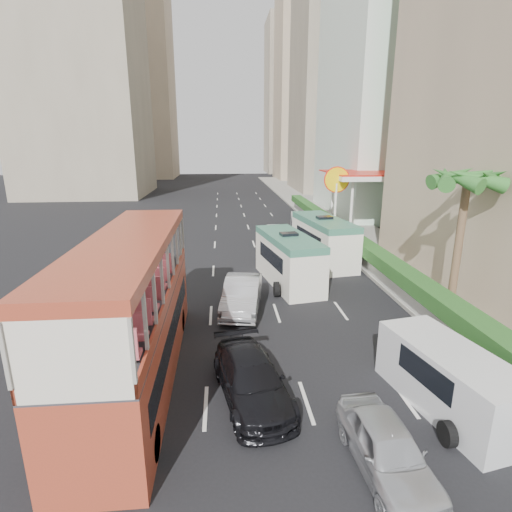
{
  "coord_description": "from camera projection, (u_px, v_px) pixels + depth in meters",
  "views": [
    {
      "loc": [
        -2.94,
        -12.82,
        7.95
      ],
      "look_at": [
        -1.5,
        4.0,
        3.2
      ],
      "focal_mm": 28.0,
      "sensor_mm": 36.0,
      "label": 1
    }
  ],
  "objects": [
    {
      "name": "panel_van_far",
      "position": [
        304.0,
        228.0,
        33.88
      ],
      "size": [
        2.82,
        5.43,
        2.07
      ],
      "primitive_type": "cube",
      "rotation": [
        0.0,
        0.0,
        -0.15
      ],
      "color": "silver",
      "rests_on": "ground"
    },
    {
      "name": "minibus_far",
      "position": [
        323.0,
        240.0,
        27.57
      ],
      "size": [
        3.28,
        7.13,
        3.04
      ],
      "primitive_type": "cube",
      "rotation": [
        0.0,
        0.0,
        0.15
      ],
      "color": "silver",
      "rests_on": "ground"
    },
    {
      "name": "car_silver_lane_b",
      "position": [
        384.0,
        470.0,
        10.1
      ],
      "size": [
        1.78,
        3.97,
        1.32
      ],
      "primitive_type": "imported",
      "rotation": [
        0.0,
        0.0,
        0.06
      ],
      "color": "silver",
      "rests_on": "ground"
    },
    {
      "name": "van_asset",
      "position": [
        276.0,
        242.0,
        33.49
      ],
      "size": [
        2.32,
        5.0,
        1.39
      ],
      "primitive_type": "imported",
      "rotation": [
        0.0,
        0.0,
        -0.01
      ],
      "color": "silver",
      "rests_on": "ground"
    },
    {
      "name": "tower_far_b",
      "position": [
        292.0,
        99.0,
        110.42
      ],
      "size": [
        14.0,
        14.0,
        40.0
      ],
      "primitive_type": "cube",
      "color": "gray",
      "rests_on": "ground"
    },
    {
      "name": "car_black",
      "position": [
        252.0,
        398.0,
        12.95
      ],
      "size": [
        2.76,
        5.01,
        1.37
      ],
      "primitive_type": "imported",
      "rotation": [
        0.0,
        0.0,
        0.19
      ],
      "color": "black",
      "rests_on": "ground"
    },
    {
      "name": "panel_van_near",
      "position": [
        450.0,
        379.0,
        12.25
      ],
      "size": [
        2.87,
        5.18,
        1.96
      ],
      "primitive_type": "cube",
      "rotation": [
        0.0,
        0.0,
        0.2
      ],
      "color": "silver",
      "rests_on": "ground"
    },
    {
      "name": "sidewalk",
      "position": [
        344.0,
        227.0,
        39.39
      ],
      "size": [
        6.0,
        120.0,
        0.18
      ],
      "primitive_type": "cube",
      "color": "#99968C",
      "rests_on": "ground"
    },
    {
      "name": "kerb_wall",
      "position": [
        351.0,
        250.0,
        28.45
      ],
      "size": [
        0.3,
        44.0,
        1.0
      ],
      "primitive_type": "cube",
      "color": "silver",
      "rests_on": "sidewalk"
    },
    {
      "name": "tower_left_b",
      "position": [
        137.0,
        77.0,
        92.97
      ],
      "size": [
        16.0,
        16.0,
        46.0
      ],
      "primitive_type": "cube",
      "color": "tan",
      "rests_on": "ground"
    },
    {
      "name": "hedge",
      "position": [
        352.0,
        238.0,
        28.22
      ],
      "size": [
        1.1,
        44.0,
        0.7
      ],
      "primitive_type": "cube",
      "color": "#2D6626",
      "rests_on": "kerb_wall"
    },
    {
      "name": "car_silver_lane_a",
      "position": [
        242.0,
        309.0,
        19.9
      ],
      "size": [
        2.42,
        5.06,
        1.6
      ],
      "primitive_type": "imported",
      "rotation": [
        0.0,
        0.0,
        -0.15
      ],
      "color": "silver",
      "rests_on": "ground"
    },
    {
      "name": "minibus_near",
      "position": [
        288.0,
        259.0,
        23.35
      ],
      "size": [
        3.3,
        6.77,
        2.88
      ],
      "primitive_type": "cube",
      "rotation": [
        0.0,
        0.0,
        0.18
      ],
      "color": "silver",
      "rests_on": "ground"
    },
    {
      "name": "tower_mid",
      "position": [
        347.0,
        35.0,
        65.03
      ],
      "size": [
        16.0,
        16.0,
        50.0
      ],
      "primitive_type": "cube",
      "color": "gray",
      "rests_on": "ground"
    },
    {
      "name": "shell_station",
      "position": [
        362.0,
        202.0,
        36.83
      ],
      "size": [
        6.5,
        8.0,
        5.5
      ],
      "primitive_type": "cube",
      "color": "silver",
      "rests_on": "ground"
    },
    {
      "name": "ground_plane",
      "position": [
        306.0,
        368.0,
        14.7
      ],
      "size": [
        200.0,
        200.0,
        0.0
      ],
      "primitive_type": "plane",
      "color": "black",
      "rests_on": "ground"
    },
    {
      "name": "double_decker_bus",
      "position": [
        134.0,
        310.0,
        13.52
      ],
      "size": [
        2.5,
        11.0,
        5.06
      ],
      "primitive_type": "cube",
      "color": "#A43B24",
      "rests_on": "ground"
    },
    {
      "name": "tower_far_a",
      "position": [
        309.0,
        78.0,
        88.78
      ],
      "size": [
        14.0,
        14.0,
        44.0
      ],
      "primitive_type": "cube",
      "color": "tan",
      "rests_on": "ground"
    },
    {
      "name": "palm_tree",
      "position": [
        458.0,
        248.0,
        18.26
      ],
      "size": [
        0.36,
        0.36,
        6.4
      ],
      "primitive_type": "cylinder",
      "color": "brown",
      "rests_on": "sidewalk"
    },
    {
      "name": "tower_left_a",
      "position": [
        73.0,
        16.0,
        58.43
      ],
      "size": [
        18.0,
        18.0,
        52.0
      ],
      "primitive_type": "cube",
      "color": "gray",
      "rests_on": "ground"
    }
  ]
}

